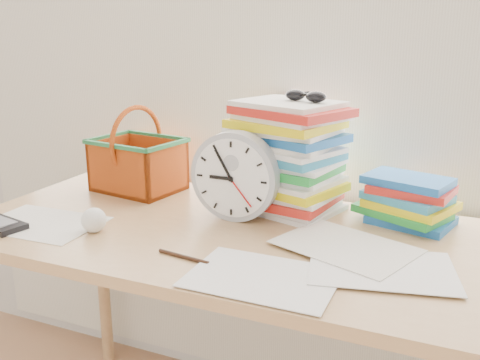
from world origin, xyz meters
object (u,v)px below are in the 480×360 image
at_px(desk, 224,255).
at_px(basket, 137,149).
at_px(paper_stack, 287,157).
at_px(clock, 235,176).
at_px(book_stack, 408,201).

xyz_separation_m(desk, basket, (-0.40, 0.21, 0.21)).
bearing_deg(paper_stack, clock, -126.66).
xyz_separation_m(clock, basket, (-0.40, 0.13, 0.01)).
bearing_deg(basket, desk, -18.63).
height_order(desk, clock, clock).
relative_size(desk, book_stack, 5.58).
bearing_deg(basket, clock, -9.35).
bearing_deg(book_stack, desk, -152.19).
relative_size(clock, basket, 0.91).
xyz_separation_m(book_stack, basket, (-0.84, -0.02, 0.07)).
bearing_deg(clock, desk, -88.36).
height_order(clock, basket, basket).
bearing_deg(paper_stack, basket, -179.78).
relative_size(desk, clock, 5.73).
relative_size(paper_stack, basket, 1.18).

